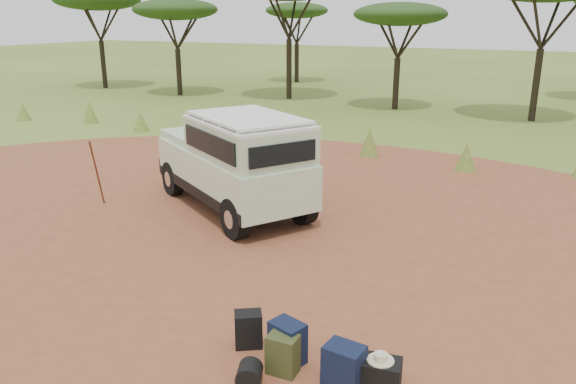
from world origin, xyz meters
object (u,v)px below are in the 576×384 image
at_px(safari_vehicle, 235,163).
at_px(hard_case, 380,373).
at_px(backpack_navy, 288,343).
at_px(walking_staff, 97,173).
at_px(backpack_olive, 283,355).
at_px(backpack_black, 248,329).
at_px(duffel_navy, 344,365).

bearing_deg(safari_vehicle, hard_case, -12.36).
height_order(backpack_navy, hard_case, backpack_navy).
height_order(walking_staff, backpack_navy, walking_staff).
bearing_deg(walking_staff, hard_case, -48.97).
bearing_deg(safari_vehicle, backpack_olive, -21.62).
relative_size(backpack_black, duffel_navy, 0.96).
bearing_deg(backpack_navy, backpack_black, -171.05).
height_order(backpack_olive, hard_case, backpack_olive).
bearing_deg(backpack_black, backpack_olive, -58.28).
distance_m(backpack_olive, duffel_navy, 0.76).
bearing_deg(backpack_navy, duffel_navy, 10.11).
height_order(backpack_black, backpack_navy, backpack_navy).
distance_m(backpack_navy, backpack_olive, 0.24).
bearing_deg(backpack_olive, backpack_navy, 100.34).
distance_m(safari_vehicle, walking_staff, 3.17).
bearing_deg(backpack_olive, backpack_black, 152.44).
relative_size(duffel_navy, hard_case, 1.04).
xyz_separation_m(safari_vehicle, backpack_black, (3.08, -4.60, -0.84)).
bearing_deg(duffel_navy, walking_staff, 160.34).
bearing_deg(safari_vehicle, backpack_navy, -20.69).
relative_size(walking_staff, backpack_navy, 3.00).
xyz_separation_m(backpack_black, backpack_navy, (0.63, -0.09, 0.03)).
bearing_deg(walking_staff, backpack_black, -54.83).
distance_m(duffel_navy, hard_case, 0.43).
height_order(safari_vehicle, backpack_olive, safari_vehicle).
relative_size(backpack_navy, duffel_navy, 1.09).
relative_size(backpack_black, backpack_olive, 0.96).
xyz_separation_m(backpack_navy, backpack_olive, (0.05, -0.23, -0.02)).
height_order(backpack_navy, duffel_navy, backpack_navy).
bearing_deg(hard_case, backpack_olive, -174.63).
bearing_deg(backpack_black, safari_vehicle, 90.48).
distance_m(backpack_black, hard_case, 1.82).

